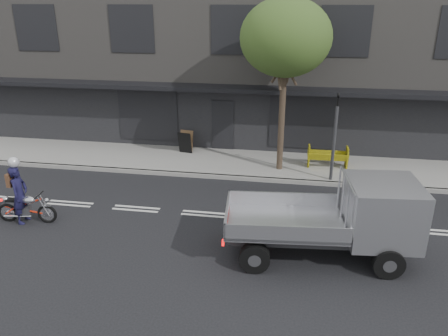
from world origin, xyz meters
TOP-DOWN VIEW (x-y plane):
  - ground at (0.00, 0.00)m, footprint 80.00×80.00m
  - sidewalk at (0.00, 4.70)m, footprint 32.00×3.20m
  - kerb at (0.00, 3.10)m, footprint 32.00×0.20m
  - building_main at (0.00, 11.30)m, footprint 26.00×10.00m
  - street_tree at (2.20, 4.20)m, footprint 3.40×3.40m
  - traffic_light_pole at (4.20, 3.35)m, footprint 0.12×0.12m
  - motorcycle at (-5.45, -1.43)m, footprint 1.92×0.56m
  - rider at (-5.61, -1.43)m, footprint 0.51×0.72m
  - flatbed_ute at (4.66, -1.78)m, footprint 5.17×2.49m
  - construction_barrier at (4.13, 4.49)m, footprint 1.65×0.69m
  - sandwich_board at (-2.06, 5.39)m, footprint 0.68×0.52m

SIDE VIEW (x-z plane):
  - ground at x=0.00m, z-range 0.00..0.00m
  - sidewalk at x=0.00m, z-range 0.00..0.15m
  - kerb at x=0.00m, z-range 0.00..0.15m
  - motorcycle at x=-5.45m, z-range 0.01..1.00m
  - construction_barrier at x=4.13m, z-range 0.15..1.06m
  - sandwich_board at x=-2.06m, z-range 0.15..1.12m
  - rider at x=-5.61m, z-range 0.00..1.87m
  - flatbed_ute at x=4.66m, z-range 0.16..2.48m
  - traffic_light_pole at x=4.20m, z-range -0.10..3.40m
  - building_main at x=0.00m, z-range 0.00..8.00m
  - street_tree at x=2.20m, z-range 1.90..8.65m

